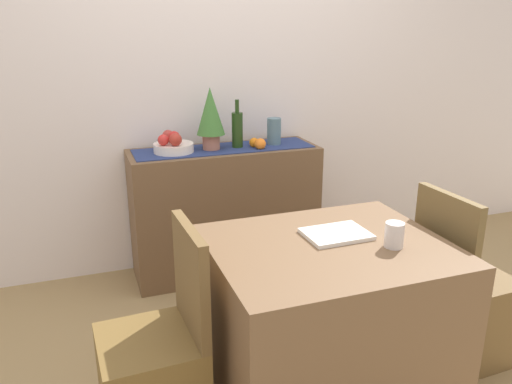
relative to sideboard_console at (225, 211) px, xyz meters
The scene contains 19 objects.
ground_plane 1.02m from the sideboard_console, 88.19° to the right, with size 6.40×6.40×0.02m, color #9B8053.
room_wall_rear 0.96m from the sideboard_console, 83.64° to the left, with size 6.40×0.06×2.70m, color silver.
sideboard_console is the anchor object (origin of this frame).
table_runner 0.43m from the sideboard_console, ahead, with size 1.16×0.32×0.01m, color navy.
fruit_bowl 0.57m from the sideboard_console, behind, with size 0.25×0.25×0.06m, color white.
apple_left 0.63m from the sideboard_console, 167.29° to the right, with size 0.08×0.08×0.08m, color #AC3025.
apple_center 0.62m from the sideboard_console, behind, with size 0.08×0.08×0.08m, color red.
apple_upper 0.66m from the sideboard_console, behind, with size 0.07×0.07×0.07m, color red.
apple_right 0.64m from the sideboard_console, 167.85° to the left, with size 0.07×0.07×0.07m, color #AA3630.
wine_bottle 0.56m from the sideboard_console, ahead, with size 0.07×0.07×0.31m.
ceramic_vase 0.63m from the sideboard_console, ahead, with size 0.09×0.09×0.18m, color slate.
potted_plant 0.66m from the sideboard_console, behind, with size 0.18×0.18×0.40m.
orange_loose_mid 0.52m from the sideboard_console, 24.16° to the right, with size 0.07×0.07×0.07m, color orange.
orange_loose_far 0.50m from the sideboard_console, ahead, with size 0.06×0.06×0.06m, color orange.
dining_table 1.34m from the sideboard_console, 86.68° to the right, with size 1.01×0.83×0.74m, color brown.
open_book 1.32m from the sideboard_console, 83.43° to the right, with size 0.28×0.21×0.02m, color white.
coffee_cup 1.53m from the sideboard_console, 77.67° to the right, with size 0.08×0.08×0.11m, color silver.
chair_near_window 1.52m from the sideboard_console, 117.26° to the right, with size 0.42×0.42×0.90m.
chair_by_corner 1.59m from the sideboard_console, 57.76° to the right, with size 0.42×0.42×0.90m.
Camera 1 is at (-0.92, -2.20, 1.63)m, focal length 35.82 mm.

